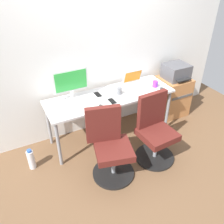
# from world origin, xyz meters

# --- Properties ---
(ground_plane) EXTENTS (5.28, 5.28, 0.00)m
(ground_plane) POSITION_xyz_m (0.00, 0.00, 0.00)
(ground_plane) COLOR brown
(back_wall) EXTENTS (4.40, 0.04, 2.60)m
(back_wall) POSITION_xyz_m (0.00, 0.38, 1.30)
(back_wall) COLOR white
(back_wall) RESTS_ON ground
(desk) EXTENTS (1.85, 0.60, 0.72)m
(desk) POSITION_xyz_m (0.00, 0.00, 0.66)
(desk) COLOR silver
(desk) RESTS_ON ground
(office_chair_left) EXTENTS (0.54, 0.54, 0.94)m
(office_chair_left) POSITION_xyz_m (-0.34, -0.66, 0.42)
(office_chair_left) COLOR black
(office_chair_left) RESTS_ON ground
(office_chair_right) EXTENTS (0.54, 0.54, 0.94)m
(office_chair_right) POSITION_xyz_m (0.33, -0.66, 0.42)
(office_chair_right) COLOR black
(office_chair_right) RESTS_ON ground
(side_cabinet) EXTENTS (0.47, 0.48, 0.68)m
(side_cabinet) POSITION_xyz_m (1.25, 0.10, 0.34)
(side_cabinet) COLOR #B77542
(side_cabinet) RESTS_ON ground
(printer) EXTENTS (0.38, 0.40, 0.24)m
(printer) POSITION_xyz_m (1.25, 0.10, 0.79)
(printer) COLOR #515156
(printer) RESTS_ON side_cabinet
(water_bottle_on_floor) EXTENTS (0.09, 0.09, 0.31)m
(water_bottle_on_floor) POSITION_xyz_m (-1.23, -0.13, 0.15)
(water_bottle_on_floor) COLOR white
(water_bottle_on_floor) RESTS_ON ground
(desktop_monitor) EXTENTS (0.48, 0.18, 0.43)m
(desktop_monitor) POSITION_xyz_m (-0.51, 0.16, 0.97)
(desktop_monitor) COLOR silver
(desktop_monitor) RESTS_ON desk
(open_laptop) EXTENTS (0.31, 0.28, 0.22)m
(open_laptop) POSITION_xyz_m (0.47, 0.10, 0.78)
(open_laptop) COLOR silver
(open_laptop) RESTS_ON desk
(keyboard_by_monitor) EXTENTS (0.34, 0.12, 0.02)m
(keyboard_by_monitor) POSITION_xyz_m (-0.49, -0.02, 0.73)
(keyboard_by_monitor) COLOR #B7B7B7
(keyboard_by_monitor) RESTS_ON desk
(keyboard_by_laptop) EXTENTS (0.34, 0.12, 0.02)m
(keyboard_by_laptop) POSITION_xyz_m (0.52, -0.21, 0.73)
(keyboard_by_laptop) COLOR silver
(keyboard_by_laptop) RESTS_ON desk
(mouse_by_monitor) EXTENTS (0.06, 0.10, 0.03)m
(mouse_by_monitor) POSITION_xyz_m (0.76, -0.20, 0.74)
(mouse_by_monitor) COLOR #2D2D2D
(mouse_by_monitor) RESTS_ON desk
(mouse_by_laptop) EXTENTS (0.06, 0.10, 0.03)m
(mouse_by_laptop) POSITION_xyz_m (-0.25, -0.23, 0.74)
(mouse_by_laptop) COLOR #2D2D2D
(mouse_by_laptop) RESTS_ON desk
(coffee_mug) EXTENTS (0.08, 0.08, 0.09)m
(coffee_mug) POSITION_xyz_m (0.72, -0.07, 0.77)
(coffee_mug) COLOR purple
(coffee_mug) RESTS_ON desk
(pen_cup) EXTENTS (0.07, 0.07, 0.10)m
(pen_cup) POSITION_xyz_m (0.13, -0.02, 0.78)
(pen_cup) COLOR slate
(pen_cup) RESTS_ON desk
(phone_near_laptop) EXTENTS (0.07, 0.14, 0.01)m
(phone_near_laptop) POSITION_xyz_m (-0.05, -0.16, 0.73)
(phone_near_laptop) COLOR black
(phone_near_laptop) RESTS_ON desk
(phone_near_monitor) EXTENTS (0.07, 0.14, 0.01)m
(phone_near_monitor) POSITION_xyz_m (-0.15, 0.10, 0.73)
(phone_near_monitor) COLOR black
(phone_near_monitor) RESTS_ON desk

